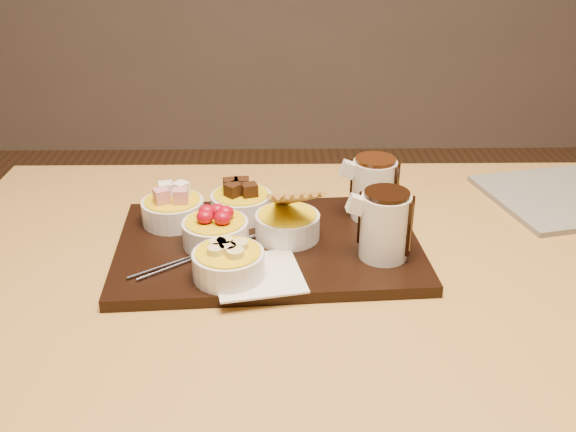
{
  "coord_description": "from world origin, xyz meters",
  "views": [
    {
      "loc": [
        -0.06,
        -0.83,
        1.24
      ],
      "look_at": [
        -0.05,
        0.04,
        0.81
      ],
      "focal_mm": 40.0,
      "sensor_mm": 36.0,
      "label": 1
    }
  ],
  "objects_px": {
    "bowl_strawberries": "(216,233)",
    "newspaper": "(576,196)",
    "serving_board": "(269,246)",
    "pitcher_milk_chocolate": "(374,190)",
    "dining_table": "(318,318)",
    "pitcher_dark_chocolate": "(385,227)"
  },
  "relations": [
    {
      "from": "dining_table",
      "to": "newspaper",
      "type": "relative_size",
      "value": 3.95
    },
    {
      "from": "newspaper",
      "to": "serving_board",
      "type": "bearing_deg",
      "value": -174.25
    },
    {
      "from": "pitcher_dark_chocolate",
      "to": "dining_table",
      "type": "bearing_deg",
      "value": 170.71
    },
    {
      "from": "pitcher_milk_chocolate",
      "to": "newspaper",
      "type": "distance_m",
      "value": 0.4
    },
    {
      "from": "newspaper",
      "to": "pitcher_milk_chocolate",
      "type": "bearing_deg",
      "value": -177.55
    },
    {
      "from": "pitcher_milk_chocolate",
      "to": "bowl_strawberries",
      "type": "bearing_deg",
      "value": -163.61
    },
    {
      "from": "serving_board",
      "to": "newspaper",
      "type": "distance_m",
      "value": 0.59
    },
    {
      "from": "dining_table",
      "to": "pitcher_dark_chocolate",
      "type": "relative_size",
      "value": 12.33
    },
    {
      "from": "dining_table",
      "to": "serving_board",
      "type": "xyz_separation_m",
      "value": [
        -0.08,
        0.04,
        0.11
      ]
    },
    {
      "from": "bowl_strawberries",
      "to": "pitcher_dark_chocolate",
      "type": "relative_size",
      "value": 1.03
    },
    {
      "from": "bowl_strawberries",
      "to": "pitcher_milk_chocolate",
      "type": "bearing_deg",
      "value": 19.97
    },
    {
      "from": "dining_table",
      "to": "serving_board",
      "type": "height_order",
      "value": "serving_board"
    },
    {
      "from": "bowl_strawberries",
      "to": "pitcher_milk_chocolate",
      "type": "distance_m",
      "value": 0.27
    },
    {
      "from": "pitcher_milk_chocolate",
      "to": "serving_board",
      "type": "bearing_deg",
      "value": -158.2
    },
    {
      "from": "dining_table",
      "to": "pitcher_milk_chocolate",
      "type": "height_order",
      "value": "pitcher_milk_chocolate"
    },
    {
      "from": "serving_board",
      "to": "bowl_strawberries",
      "type": "xyz_separation_m",
      "value": [
        -0.08,
        -0.01,
        0.03
      ]
    },
    {
      "from": "bowl_strawberries",
      "to": "newspaper",
      "type": "xyz_separation_m",
      "value": [
        0.64,
        0.19,
        -0.03
      ]
    },
    {
      "from": "dining_table",
      "to": "serving_board",
      "type": "bearing_deg",
      "value": 152.02
    },
    {
      "from": "pitcher_dark_chocolate",
      "to": "pitcher_milk_chocolate",
      "type": "relative_size",
      "value": 1.0
    },
    {
      "from": "serving_board",
      "to": "pitcher_milk_chocolate",
      "type": "distance_m",
      "value": 0.2
    },
    {
      "from": "newspaper",
      "to": "bowl_strawberries",
      "type": "bearing_deg",
      "value": -175.6
    },
    {
      "from": "serving_board",
      "to": "pitcher_milk_chocolate",
      "type": "relative_size",
      "value": 4.73
    }
  ]
}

